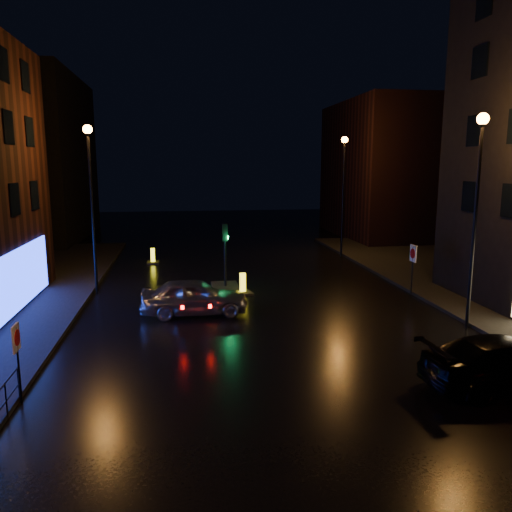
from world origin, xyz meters
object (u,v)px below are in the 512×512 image
object	(u,v)px
dark_sedan	(509,363)
road_sign_right	(413,258)
bollard_near	(243,289)
silver_hatchback	(194,297)
road_sign_left	(17,345)
traffic_signal	(225,279)
bollard_far	(153,260)

from	to	relation	value
dark_sedan	road_sign_right	bearing A→B (deg)	-13.28
dark_sedan	bollard_near	xyz separation A→B (m)	(-6.34, 12.01, -0.52)
silver_hatchback	bollard_near	size ratio (longest dim) A/B	3.43
dark_sedan	road_sign_left	world-z (taller)	road_sign_left
road_sign_left	traffic_signal	bearing A→B (deg)	60.27
silver_hatchback	road_sign_left	bearing A→B (deg)	147.63
dark_sedan	bollard_near	distance (m)	13.60
silver_hatchback	road_sign_left	distance (m)	9.21
bollard_near	road_sign_right	size ratio (longest dim) A/B	0.53
traffic_signal	road_sign_right	distance (m)	9.63
traffic_signal	bollard_near	xyz separation A→B (m)	(0.77, -1.20, -0.27)
silver_hatchback	bollard_far	distance (m)	12.31
dark_sedan	traffic_signal	bearing A→B (deg)	25.82
traffic_signal	road_sign_left	xyz separation A→B (m)	(-6.70, -12.18, 1.20)
traffic_signal	road_sign_right	xyz separation A→B (m)	(9.10, -2.84, 1.42)
traffic_signal	bollard_far	bearing A→B (deg)	118.76
bollard_far	road_sign_right	world-z (taller)	road_sign_right
traffic_signal	silver_hatchback	xyz separation A→B (m)	(-1.76, -4.46, 0.29)
bollard_far	road_sign_left	size ratio (longest dim) A/B	0.51
silver_hatchback	dark_sedan	size ratio (longest dim) A/B	0.89
silver_hatchback	road_sign_right	world-z (taller)	road_sign_right
traffic_signal	silver_hatchback	bearing A→B (deg)	-111.50
bollard_near	bollard_far	size ratio (longest dim) A/B	1.18
bollard_near	road_sign_right	world-z (taller)	road_sign_right
bollard_far	road_sign_right	bearing A→B (deg)	-37.92
bollard_far	dark_sedan	bearing A→B (deg)	-61.25
bollard_near	road_sign_left	xyz separation A→B (m)	(-7.47, -10.97, 1.47)
traffic_signal	silver_hatchback	world-z (taller)	traffic_signal
traffic_signal	dark_sedan	world-z (taller)	traffic_signal
dark_sedan	road_sign_left	size ratio (longest dim) A/B	2.28
bollard_near	road_sign_left	bearing A→B (deg)	-137.09
traffic_signal	bollard_far	distance (m)	8.68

